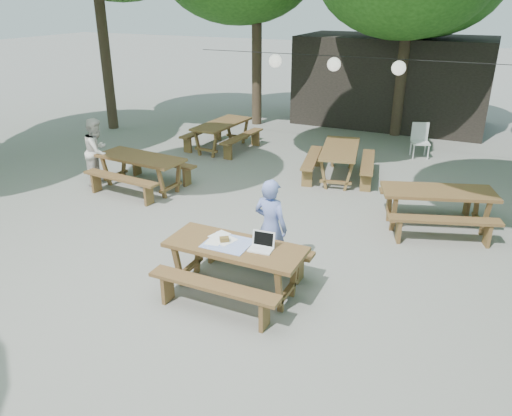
{
  "coord_description": "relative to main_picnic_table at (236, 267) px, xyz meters",
  "views": [
    {
      "loc": [
        3.49,
        -6.54,
        4.03
      ],
      "look_at": [
        0.56,
        -0.27,
        1.05
      ],
      "focal_mm": 35.0,
      "sensor_mm": 36.0,
      "label": 1
    }
  ],
  "objects": [
    {
      "name": "ground",
      "position": [
        -0.56,
        0.97,
        -0.39
      ],
      "size": [
        80.0,
        80.0,
        0.0
      ],
      "primitive_type": "plane",
      "color": "slate",
      "rests_on": "ground"
    },
    {
      "name": "woman",
      "position": [
        0.24,
        0.72,
        0.38
      ],
      "size": [
        0.61,
        0.45,
        1.54
      ],
      "primitive_type": "imported",
      "rotation": [
        0.0,
        0.0,
        2.98
      ],
      "color": "#7081CC",
      "rests_on": "ground"
    },
    {
      "name": "picnic_table_far_w",
      "position": [
        -3.68,
        6.34,
        0.0
      ],
      "size": [
        1.71,
        2.05,
        0.75
      ],
      "rotation": [
        0.0,
        0.0,
        1.5
      ],
      "color": "#56351E",
      "rests_on": "ground"
    },
    {
      "name": "picnic_table_ne",
      "position": [
        2.37,
        3.48,
        0.0
      ],
      "size": [
        2.3,
        2.1,
        0.75
      ],
      "rotation": [
        0.0,
        0.0,
        0.32
      ],
      "color": "#56351E",
      "rests_on": "ground"
    },
    {
      "name": "second_person",
      "position": [
        -4.9,
        2.74,
        0.37
      ],
      "size": [
        0.78,
        0.88,
        1.52
      ],
      "primitive_type": "imported",
      "rotation": [
        0.0,
        0.0,
        1.89
      ],
      "color": "silver",
      "rests_on": "ground"
    },
    {
      "name": "main_picnic_table",
      "position": [
        0.0,
        0.0,
        0.0
      ],
      "size": [
        2.0,
        1.58,
        0.75
      ],
      "color": "#56351E",
      "rests_on": "ground"
    },
    {
      "name": "picnic_table_nw",
      "position": [
        -3.81,
        2.85,
        0.0
      ],
      "size": [
        2.06,
        1.73,
        0.75
      ],
      "rotation": [
        0.0,
        0.0,
        -0.08
      ],
      "color": "#56351E",
      "rests_on": "ground"
    },
    {
      "name": "laptop",
      "position": [
        0.39,
        0.07,
        0.42
      ],
      "size": [
        0.35,
        0.28,
        0.24
      ],
      "rotation": [
        0.0,
        0.0,
        0.08
      ],
      "color": "white",
      "rests_on": "main_picnic_table"
    },
    {
      "name": "paper_lanterns",
      "position": [
        -0.75,
        6.97,
        2.02
      ],
      "size": [
        9.0,
        0.34,
        0.38
      ],
      "color": "black",
      "rests_on": "ground"
    },
    {
      "name": "picnic_table_far_e",
      "position": [
        -0.03,
        5.39,
        0.0
      ],
      "size": [
        1.92,
        2.17,
        0.75
      ],
      "rotation": [
        0.0,
        0.0,
        1.77
      ],
      "color": "#56351E",
      "rests_on": "ground"
    },
    {
      "name": "plastic_chair",
      "position": [
        1.45,
        7.9,
        -0.13
      ],
      "size": [
        0.56,
        0.56,
        0.9
      ],
      "rotation": [
        0.0,
        0.0,
        0.35
      ],
      "color": "silver",
      "rests_on": "ground"
    },
    {
      "name": "pavilion",
      "position": [
        -0.06,
        11.47,
        1.01
      ],
      "size": [
        6.0,
        3.0,
        2.8
      ],
      "primitive_type": "cube",
      "color": "black",
      "rests_on": "ground"
    },
    {
      "name": "tabletop_clutter",
      "position": [
        -0.14,
        0.01,
        0.37
      ],
      "size": [
        0.69,
        0.61,
        0.08
      ],
      "color": "blue",
      "rests_on": "main_picnic_table"
    }
  ]
}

